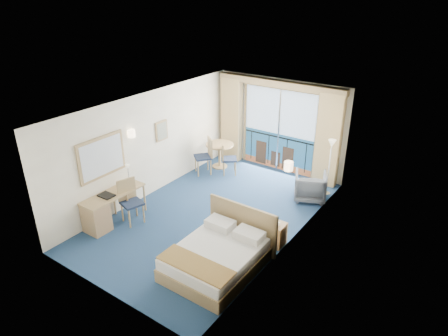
# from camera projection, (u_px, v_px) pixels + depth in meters

# --- Properties ---
(floor) EXTENTS (6.50, 6.50, 0.00)m
(floor) POSITION_uv_depth(u_px,v_px,m) (214.00, 214.00, 9.63)
(floor) COLOR navy
(floor) RESTS_ON ground
(room_walls) EXTENTS (4.04, 6.54, 2.72)m
(room_walls) POSITION_uv_depth(u_px,v_px,m) (213.00, 146.00, 8.88)
(room_walls) COLOR beige
(room_walls) RESTS_ON ground
(balcony_door) EXTENTS (2.36, 0.03, 2.52)m
(balcony_door) POSITION_uv_depth(u_px,v_px,m) (278.00, 132.00, 11.55)
(balcony_door) COLOR navy
(balcony_door) RESTS_ON room_walls
(curtain_left) EXTENTS (0.65, 0.22, 2.55)m
(curtain_left) POSITION_uv_depth(u_px,v_px,m) (231.00, 120.00, 12.18)
(curtain_left) COLOR tan
(curtain_left) RESTS_ON room_walls
(curtain_right) EXTENTS (0.65, 0.22, 2.55)m
(curtain_right) POSITION_uv_depth(u_px,v_px,m) (328.00, 141.00, 10.58)
(curtain_right) COLOR tan
(curtain_right) RESTS_ON room_walls
(pelmet) EXTENTS (3.80, 0.25, 0.18)m
(pelmet) POSITION_uv_depth(u_px,v_px,m) (280.00, 84.00, 10.85)
(pelmet) COLOR tan
(pelmet) RESTS_ON room_walls
(mirror) EXTENTS (0.05, 1.25, 0.95)m
(mirror) POSITION_uv_depth(u_px,v_px,m) (102.00, 157.00, 8.88)
(mirror) COLOR tan
(mirror) RESTS_ON room_walls
(wall_print) EXTENTS (0.04, 0.42, 0.52)m
(wall_print) POSITION_uv_depth(u_px,v_px,m) (162.00, 131.00, 10.31)
(wall_print) COLOR tan
(wall_print) RESTS_ON room_walls
(sconce_left) EXTENTS (0.18, 0.18, 0.18)m
(sconce_left) POSITION_uv_depth(u_px,v_px,m) (131.00, 133.00, 9.41)
(sconce_left) COLOR beige
(sconce_left) RESTS_ON room_walls
(sconce_right) EXTENTS (0.18, 0.18, 0.18)m
(sconce_right) POSITION_uv_depth(u_px,v_px,m) (289.00, 166.00, 7.73)
(sconce_right) COLOR beige
(sconce_right) RESTS_ON room_walls
(bed) EXTENTS (1.60, 1.91, 1.01)m
(bed) POSITION_uv_depth(u_px,v_px,m) (218.00, 256.00, 7.70)
(bed) COLOR tan
(bed) RESTS_ON ground
(nightstand) EXTENTS (0.39, 0.37, 0.51)m
(nightstand) POSITION_uv_depth(u_px,v_px,m) (275.00, 234.00, 8.44)
(nightstand) COLOR #A27C55
(nightstand) RESTS_ON ground
(phone) EXTENTS (0.19, 0.17, 0.07)m
(phone) POSITION_uv_depth(u_px,v_px,m) (275.00, 223.00, 8.28)
(phone) COLOR white
(phone) RESTS_ON nightstand
(armchair) EXTENTS (1.03, 1.04, 0.72)m
(armchair) POSITION_uv_depth(u_px,v_px,m) (310.00, 186.00, 10.18)
(armchair) COLOR #474C57
(armchair) RESTS_ON ground
(floor_lamp) EXTENTS (0.21, 0.21, 1.52)m
(floor_lamp) POSITION_uv_depth(u_px,v_px,m) (331.00, 154.00, 10.09)
(floor_lamp) COLOR silver
(floor_lamp) RESTS_ON ground
(desk) EXTENTS (0.53, 1.54, 0.72)m
(desk) POSITION_uv_depth(u_px,v_px,m) (100.00, 213.00, 8.92)
(desk) COLOR tan
(desk) RESTS_ON ground
(desk_chair) EXTENTS (0.56, 0.55, 1.04)m
(desk_chair) POSITION_uv_depth(u_px,v_px,m) (130.00, 198.00, 9.15)
(desk_chair) COLOR #1D2945
(desk_chair) RESTS_ON ground
(folder) EXTENTS (0.35, 0.26, 0.03)m
(folder) POSITION_uv_depth(u_px,v_px,m) (106.00, 195.00, 8.96)
(folder) COLOR black
(folder) RESTS_ON desk
(desk_lamp) EXTENTS (0.12, 0.12, 0.46)m
(desk_lamp) POSITION_uv_depth(u_px,v_px,m) (128.00, 170.00, 9.42)
(desk_lamp) COLOR silver
(desk_lamp) RESTS_ON desk
(round_table) EXTENTS (0.82, 0.82, 0.74)m
(round_table) POSITION_uv_depth(u_px,v_px,m) (220.00, 149.00, 11.89)
(round_table) COLOR tan
(round_table) RESTS_ON ground
(table_chair_a) EXTENTS (0.58, 0.58, 0.95)m
(table_chair_a) POSITION_uv_depth(u_px,v_px,m) (227.00, 156.00, 11.47)
(table_chair_a) COLOR #1D2945
(table_chair_a) RESTS_ON ground
(table_chair_b) EXTENTS (0.65, 0.65, 1.07)m
(table_chair_b) POSITION_uv_depth(u_px,v_px,m) (206.00, 154.00, 11.49)
(table_chair_b) COLOR #1D2945
(table_chair_b) RESTS_ON ground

